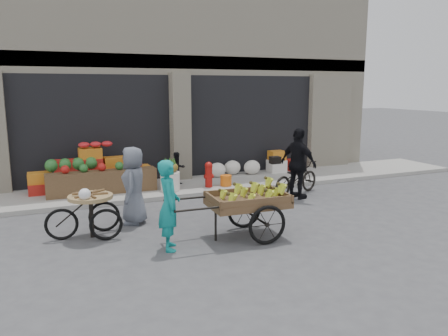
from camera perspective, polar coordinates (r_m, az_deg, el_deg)
name	(u,v)px	position (r m, az deg, el deg)	size (l,w,h in m)	color
ground	(256,230)	(8.98, 4.16, -8.13)	(80.00, 80.00, 0.00)	#424244
sidewalk	(191,186)	(12.61, -4.38, -2.36)	(18.00, 2.20, 0.12)	gray
building	(154,73)	(16.08, -9.17, 12.21)	(14.00, 6.45, 7.00)	beige
fruit_display	(100,170)	(12.22, -15.95, -0.23)	(3.10, 1.12, 1.24)	#AA1E17
pineapple_bin	(170,181)	(11.86, -7.06, -1.70)	(0.52, 0.52, 0.50)	silver
fire_hydrant	(209,173)	(12.13, -2.01, -0.71)	(0.22, 0.22, 0.71)	#A5140F
orange_bucket	(226,180)	(12.31, 0.25, -1.64)	(0.32, 0.32, 0.30)	orange
right_bay_goods	(261,165)	(14.10, 4.91, 0.46)	(3.35, 0.60, 0.70)	silver
seated_person	(178,168)	(12.49, -6.08, -0.05)	(0.45, 0.35, 0.93)	black
banana_cart	(245,199)	(8.38, 2.76, -4.01)	(2.57, 1.15, 1.06)	brown
vendor_woman	(169,205)	(7.80, -7.19, -4.84)	(0.59, 0.39, 1.63)	#11837F
tricycle_cart	(91,209)	(8.79, -17.02, -5.13)	(1.44, 0.91, 0.95)	#9E7F51
vendor_grey	(134,185)	(9.41, -11.73, -2.24)	(0.81, 0.52, 1.65)	slate
bicycle	(296,178)	(11.93, 9.39, -1.29)	(0.60, 1.72, 0.90)	black
cyclist	(298,164)	(11.41, 9.69, 0.56)	(1.08, 0.45, 1.84)	black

